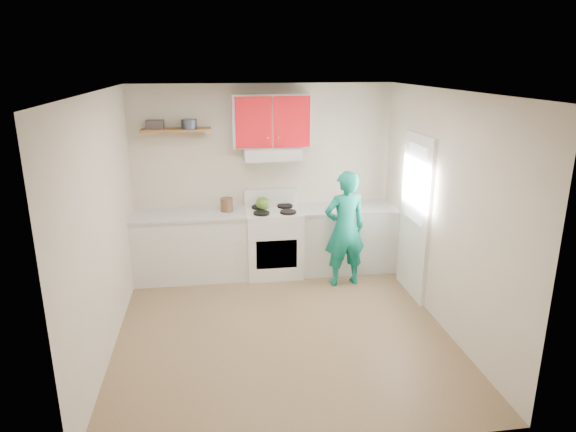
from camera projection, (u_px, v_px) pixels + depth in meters
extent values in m
plane|color=brown|center=(282.00, 328.00, 5.72)|extent=(3.80, 3.80, 0.00)
cube|color=white|center=(281.00, 91.00, 4.96)|extent=(3.60, 3.80, 0.04)
cube|color=beige|center=(264.00, 178.00, 7.13)|extent=(3.60, 0.04, 2.60)
cube|color=beige|center=(318.00, 298.00, 3.54)|extent=(3.60, 0.04, 2.60)
cube|color=beige|center=(104.00, 226.00, 5.09)|extent=(0.04, 3.80, 2.60)
cube|color=beige|center=(443.00, 211.00, 5.59)|extent=(0.04, 3.80, 2.60)
cube|color=white|center=(415.00, 217.00, 6.33)|extent=(0.05, 0.85, 2.05)
cube|color=white|center=(416.00, 183.00, 6.20)|extent=(0.01, 0.55, 0.95)
cube|color=silver|center=(191.00, 246.00, 6.95)|extent=(1.52, 0.60, 0.90)
cube|color=silver|center=(346.00, 239.00, 7.26)|extent=(1.32, 0.60, 0.90)
cube|color=white|center=(274.00, 242.00, 7.09)|extent=(0.76, 0.65, 0.92)
cube|color=silver|center=(272.00, 153.00, 6.82)|extent=(0.76, 0.44, 0.15)
cube|color=red|center=(271.00, 121.00, 6.75)|extent=(1.02, 0.33, 0.70)
cube|color=brown|center=(176.00, 130.00, 6.62)|extent=(0.90, 0.30, 0.04)
cube|color=#473F41|center=(155.00, 124.00, 6.57)|extent=(0.23, 0.17, 0.11)
cylinder|color=#333D4C|center=(189.00, 124.00, 6.59)|extent=(0.26, 0.26, 0.12)
ellipsoid|color=#528224|center=(263.00, 203.00, 7.00)|extent=(0.21, 0.21, 0.17)
cylinder|color=brown|center=(227.00, 205.00, 6.90)|extent=(0.22, 0.22, 0.20)
cube|color=olive|center=(319.00, 210.00, 7.02)|extent=(0.31, 0.27, 0.02)
cube|color=red|center=(368.00, 206.00, 7.21)|extent=(0.36, 0.32, 0.01)
imported|color=#0E826D|center=(345.00, 229.00, 6.65)|extent=(0.61, 0.44, 1.55)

